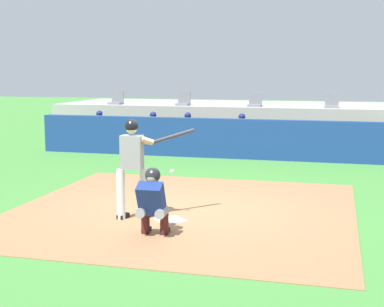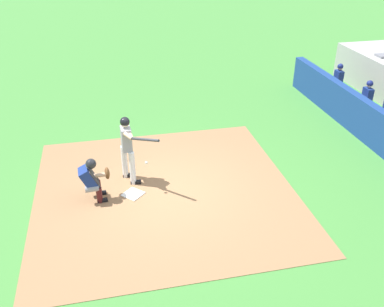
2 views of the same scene
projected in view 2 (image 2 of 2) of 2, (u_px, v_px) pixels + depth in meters
ground_plane at (165, 191)px, 10.70m from camera, size 80.00×80.00×0.00m
dirt_infield at (165, 191)px, 10.70m from camera, size 6.40×6.40×0.01m
home_plate at (133, 194)px, 10.54m from camera, size 0.62×0.62×0.02m
batter_at_plate at (128, 146)px, 10.63m from camera, size 1.24×0.89×1.80m
catcher_crouched at (93, 178)px, 10.10m from camera, size 0.50×1.67×1.13m
dugout_player_0 at (335, 80)px, 16.05m from camera, size 0.49×0.70×1.30m
dugout_player_1 at (363, 98)px, 14.40m from camera, size 0.49×0.70×1.30m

